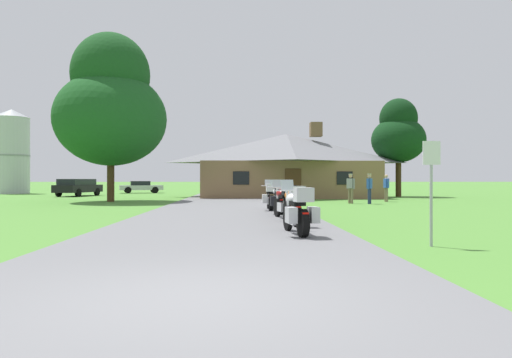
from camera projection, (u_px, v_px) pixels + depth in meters
The scene contains 17 objects.
ground_plane at pixel (230, 205), 25.24m from camera, with size 500.00×500.00×0.00m, color #4C8433.
asphalt_driveway at pixel (229, 207), 23.24m from camera, with size 6.40×80.00×0.06m, color slate.
motorcycle_white_nearest_to_camera at pixel (298, 212), 11.18m from camera, with size 0.90×2.08×1.30m.
motorcycle_orange_second_in_row at pixel (293, 205), 13.67m from camera, with size 0.69×2.08×1.30m.
motorcycle_red_third_in_row at pixel (284, 202), 15.80m from camera, with size 0.80×2.07×1.30m.
motorcycle_white_fourth_in_row at pixel (279, 199), 18.16m from camera, with size 0.77×2.08×1.30m.
motorcycle_red_farthest_in_row at pixel (270, 197), 20.27m from camera, with size 0.72×2.08×1.30m.
stone_lodge at pixel (287, 165), 36.98m from camera, with size 13.44×9.38×5.80m.
bystander_blue_shirt_near_lodge at pixel (386, 187), 29.10m from camera, with size 0.27×0.55×1.67m.
bystander_blue_shirt_beside_signpost at pixel (369, 187), 26.51m from camera, with size 0.38×0.47×1.69m.
bystander_gray_shirt_by_tree at pixel (351, 187), 26.96m from camera, with size 0.40×0.45×1.69m.
metal_signpost_roadside at pixel (431, 180), 9.67m from camera, with size 0.36×0.06×2.14m.
tree_left_near at pixel (111, 106), 29.22m from camera, with size 6.78×6.78×10.34m.
tree_right_of_lodge at pixel (398, 134), 37.66m from camera, with size 4.22×4.22×7.77m.
metal_silo_distant at pixel (11, 151), 45.82m from camera, with size 3.35×3.35×8.12m.
parked_black_suv_far_left at pixel (78, 187), 38.89m from camera, with size 2.81×4.89×1.40m.
parked_silver_sedan_far_left at pixel (141, 187), 47.63m from camera, with size 4.54×2.93×1.20m.
Camera 1 is at (0.53, -5.27, 1.36)m, focal length 33.49 mm.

